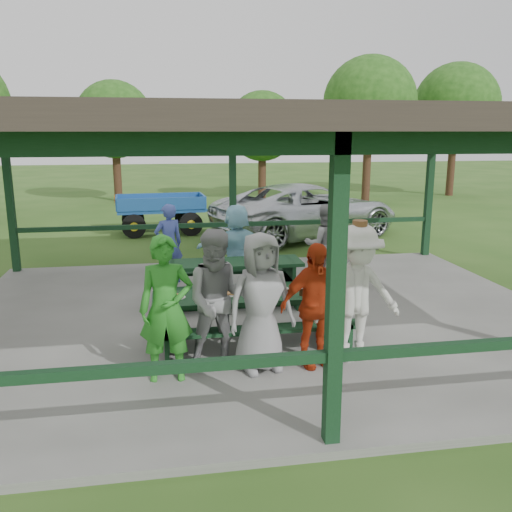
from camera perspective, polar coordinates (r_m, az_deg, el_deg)
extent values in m
plane|color=#2A5119|center=(9.13, 0.67, -6.83)|extent=(90.00, 90.00, 0.00)
cube|color=slate|center=(9.12, 0.67, -6.54)|extent=(10.00, 8.00, 0.10)
cube|color=black|center=(5.12, 8.35, -4.18)|extent=(0.15, 0.15, 3.00)
cube|color=black|center=(12.76, -24.45, 5.11)|extent=(0.15, 0.15, 3.00)
cube|color=black|center=(12.44, -2.46, 6.08)|extent=(0.15, 0.15, 3.00)
cube|color=black|center=(13.88, 17.74, 6.20)|extent=(0.15, 0.15, 3.00)
cube|color=black|center=(5.18, -18.69, -11.69)|extent=(4.65, 0.10, 0.10)
cube|color=black|center=(12.46, -13.46, 2.96)|extent=(4.65, 0.10, 0.10)
cube|color=black|center=(13.04, 8.11, 3.62)|extent=(4.65, 0.10, 0.10)
cube|color=black|center=(4.90, 8.90, 11.66)|extent=(9.80, 0.15, 0.20)
cube|color=black|center=(12.35, -2.52, 12.55)|extent=(9.80, 0.15, 0.20)
cube|color=#312923|center=(8.59, 0.73, 13.81)|extent=(10.60, 8.60, 0.24)
cube|color=black|center=(7.69, -0.33, -4.24)|extent=(2.81, 0.75, 0.06)
cube|color=black|center=(7.27, 0.39, -7.74)|extent=(2.81, 0.28, 0.05)
cube|color=black|center=(8.30, -0.95, -5.06)|extent=(2.81, 0.28, 0.05)
cube|color=black|center=(7.71, -9.43, -7.08)|extent=(0.06, 0.70, 0.75)
cube|color=black|center=(8.08, 8.35, -6.09)|extent=(0.06, 0.70, 0.75)
cube|color=black|center=(7.76, -9.39, -8.12)|extent=(0.06, 1.39, 0.45)
cube|color=black|center=(8.13, 8.31, -7.09)|extent=(0.06, 1.39, 0.45)
cube|color=black|center=(9.60, -2.49, -0.74)|extent=(2.45, 0.75, 0.06)
cube|color=black|center=(9.14, -2.03, -3.36)|extent=(2.45, 0.28, 0.05)
cube|color=black|center=(10.20, -2.86, -1.62)|extent=(2.45, 0.28, 0.05)
cube|color=black|center=(9.62, -8.67, -2.98)|extent=(0.06, 0.70, 0.75)
cube|color=black|center=(9.86, 3.58, -2.45)|extent=(0.06, 0.70, 0.75)
cube|color=black|center=(9.66, -8.64, -3.84)|extent=(0.06, 1.39, 0.45)
cube|color=black|center=(9.90, 3.57, -3.28)|extent=(0.06, 1.39, 0.45)
cylinder|color=white|center=(7.59, -8.26, -4.33)|extent=(0.22, 0.22, 0.01)
torus|color=#AA7A3C|center=(7.56, -8.57, -4.23)|extent=(0.10, 0.10, 0.03)
torus|color=#AA7A3C|center=(7.57, -7.96, -4.20)|extent=(0.10, 0.10, 0.03)
torus|color=#AA7A3C|center=(7.63, -8.28, -4.07)|extent=(0.10, 0.10, 0.03)
cylinder|color=white|center=(7.64, -2.83, -4.10)|extent=(0.22, 0.22, 0.01)
torus|color=#AA7A3C|center=(7.61, -3.12, -4.00)|extent=(0.10, 0.10, 0.03)
torus|color=#AA7A3C|center=(7.62, -2.52, -3.97)|extent=(0.10, 0.10, 0.03)
torus|color=#AA7A3C|center=(7.67, -2.88, -3.84)|extent=(0.10, 0.10, 0.03)
cylinder|color=white|center=(7.77, 3.26, -3.80)|extent=(0.22, 0.22, 0.01)
torus|color=#AA7A3C|center=(7.74, 3.00, -3.70)|extent=(0.10, 0.10, 0.03)
torus|color=#AA7A3C|center=(7.76, 3.58, -3.67)|extent=(0.10, 0.10, 0.03)
torus|color=#AA7A3C|center=(7.81, 3.19, -3.55)|extent=(0.10, 0.10, 0.03)
cylinder|color=white|center=(7.91, 7.21, -3.58)|extent=(0.22, 0.22, 0.01)
torus|color=#AA7A3C|center=(7.88, 6.98, -3.48)|extent=(0.10, 0.10, 0.03)
torus|color=#AA7A3C|center=(7.90, 7.53, -3.45)|extent=(0.10, 0.10, 0.03)
torus|color=#AA7A3C|center=(7.95, 7.12, -3.33)|extent=(0.10, 0.10, 0.03)
cylinder|color=#381E0F|center=(7.49, -0.60, -4.08)|extent=(0.06, 0.06, 0.10)
cylinder|color=#381E0F|center=(7.51, 0.29, -4.04)|extent=(0.06, 0.06, 0.10)
cylinder|color=#381E0F|center=(7.59, 3.33, -3.88)|extent=(0.06, 0.06, 0.10)
cylinder|color=#381E0F|center=(7.63, 4.80, -3.80)|extent=(0.06, 0.06, 0.10)
cylinder|color=#381E0F|center=(7.71, 6.96, -3.67)|extent=(0.06, 0.06, 0.10)
cone|color=white|center=(7.80, -3.88, -3.40)|extent=(0.09, 0.09, 0.10)
cone|color=white|center=(7.80, -3.80, -3.40)|extent=(0.09, 0.09, 0.10)
cone|color=white|center=(7.93, 2.26, -3.12)|extent=(0.09, 0.09, 0.10)
cone|color=white|center=(8.03, 5.32, -2.96)|extent=(0.09, 0.09, 0.10)
imported|color=#2A8725|center=(6.66, -9.43, -5.51)|extent=(0.67, 0.44, 1.81)
imported|color=gray|center=(6.85, -3.88, -4.73)|extent=(0.91, 0.72, 1.83)
imported|color=gray|center=(6.84, 0.51, -4.91)|extent=(0.98, 0.74, 1.79)
imported|color=#AD2D10|center=(7.03, 6.14, -5.16)|extent=(1.03, 0.62, 1.64)
imported|color=silver|center=(7.23, 10.57, -3.94)|extent=(1.23, 0.76, 1.84)
cylinder|color=brown|center=(7.03, 10.86, 2.78)|extent=(0.34, 0.34, 0.02)
cylinder|color=brown|center=(7.02, 10.89, 3.26)|extent=(0.20, 0.20, 0.11)
imported|color=#95D0E6|center=(10.35, -2.05, 0.92)|extent=(1.62, 1.05, 1.67)
imported|color=#3E4DA1|center=(10.95, -9.18, 1.28)|extent=(0.69, 0.57, 1.61)
imported|color=gray|center=(10.87, 7.14, 1.24)|extent=(0.82, 0.66, 1.60)
imported|color=silver|center=(16.25, 5.43, 4.82)|extent=(6.30, 4.59, 1.59)
cube|color=navy|center=(17.05, -10.00, 4.90)|extent=(2.70, 1.48, 0.11)
cube|color=navy|center=(16.37, -9.88, 5.40)|extent=(2.61, 0.24, 0.37)
cube|color=navy|center=(17.66, -10.18, 5.93)|extent=(2.61, 0.24, 0.37)
cube|color=navy|center=(16.99, -14.46, 5.45)|extent=(0.15, 1.31, 0.37)
cube|color=navy|center=(17.14, -5.65, 5.87)|extent=(0.15, 1.31, 0.37)
cylinder|color=black|center=(16.38, -12.72, 3.06)|extent=(0.72, 0.22, 0.71)
cylinder|color=yellow|center=(16.38, -12.72, 3.06)|extent=(0.28, 0.22, 0.26)
cylinder|color=black|center=(17.77, -12.81, 3.82)|extent=(0.72, 0.22, 0.71)
cylinder|color=yellow|center=(17.77, -12.81, 3.82)|extent=(0.28, 0.22, 0.26)
cylinder|color=black|center=(16.49, -6.87, 3.35)|extent=(0.72, 0.22, 0.71)
cylinder|color=yellow|center=(16.49, -6.87, 3.35)|extent=(0.28, 0.22, 0.26)
cylinder|color=black|center=(17.86, -7.41, 4.08)|extent=(0.72, 0.22, 0.71)
cylinder|color=yellow|center=(17.86, -7.41, 4.08)|extent=(0.28, 0.22, 0.26)
cube|color=navy|center=(17.26, -4.09, 4.85)|extent=(0.94, 0.14, 0.07)
cone|color=#F2590C|center=(16.97, -14.63, 5.75)|extent=(0.04, 0.37, 0.37)
cylinder|color=#342015|center=(25.35, -14.41, 8.61)|extent=(0.36, 0.36, 2.64)
sphere|color=#1C4813|center=(25.30, -14.70, 13.74)|extent=(3.38, 3.38, 3.38)
cylinder|color=#342015|center=(25.04, 0.65, 8.72)|extent=(0.36, 0.36, 2.43)
sphere|color=#1C4813|center=(24.97, 0.66, 13.51)|extent=(3.11, 3.11, 3.11)
cylinder|color=#342015|center=(24.85, 11.58, 9.25)|extent=(0.36, 0.36, 3.15)
sphere|color=#1C4813|center=(24.84, 11.87, 15.49)|extent=(4.03, 4.03, 4.03)
cylinder|color=#342015|center=(28.34, 19.88, 9.17)|extent=(0.36, 0.36, 3.13)
sphere|color=#1C4813|center=(28.32, 20.31, 14.61)|extent=(4.01, 4.01, 4.01)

